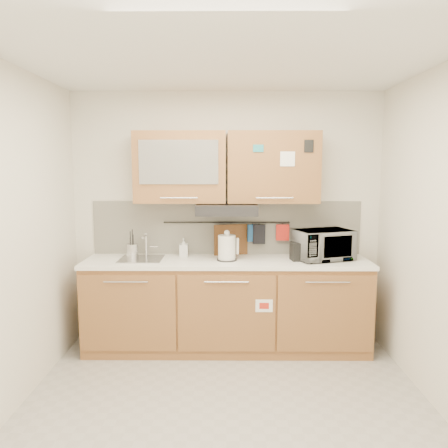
{
  "coord_description": "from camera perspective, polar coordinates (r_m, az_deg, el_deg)",
  "views": [
    {
      "loc": [
        0.0,
        -3.06,
        1.84
      ],
      "look_at": [
        -0.03,
        1.05,
        1.3
      ],
      "focal_mm": 35.0,
      "sensor_mm": 36.0,
      "label": 1
    }
  ],
  "objects": [
    {
      "name": "sink",
      "position": [
        4.44,
        -10.7,
        -4.49
      ],
      "size": [
        0.42,
        0.4,
        0.26
      ],
      "color": "silver",
      "rests_on": "countertop"
    },
    {
      "name": "utensil_crock",
      "position": [
        4.49,
        -11.87,
        -3.44
      ],
      "size": [
        0.15,
        0.15,
        0.29
      ],
      "rotation": [
        0.0,
        0.0,
        -0.31
      ],
      "color": "#B7B7BC",
      "rests_on": "countertop"
    },
    {
      "name": "pot_holder",
      "position": [
        4.58,
        7.66,
        -1.11
      ],
      "size": [
        0.14,
        0.02,
        0.17
      ],
      "primitive_type": "cube",
      "rotation": [
        0.0,
        0.0,
        -0.02
      ],
      "color": "red",
      "rests_on": "utensil_rail"
    },
    {
      "name": "range_hood",
      "position": [
        4.33,
        0.35,
        1.97
      ],
      "size": [
        0.6,
        0.46,
        0.1
      ],
      "primitive_type": "cube",
      "color": "black",
      "rests_on": "upper_cabinets"
    },
    {
      "name": "backsplash",
      "position": [
        4.59,
        0.35,
        -0.48
      ],
      "size": [
        2.8,
        0.02,
        0.56
      ],
      "primitive_type": "cube",
      "color": "silver",
      "rests_on": "countertop"
    },
    {
      "name": "floor",
      "position": [
        3.57,
        0.32,
        -23.51
      ],
      "size": [
        3.2,
        3.2,
        0.0
      ],
      "primitive_type": "plane",
      "color": "#9E9993",
      "rests_on": "ground"
    },
    {
      "name": "upper_cabinets",
      "position": [
        4.38,
        0.29,
        7.41
      ],
      "size": [
        1.82,
        0.37,
        0.7
      ],
      "color": "#A36D3A",
      "rests_on": "wall_back"
    },
    {
      "name": "base_cabinet",
      "position": [
        4.48,
        0.34,
        -11.12
      ],
      "size": [
        2.8,
        0.64,
        0.88
      ],
      "color": "#A36D3A",
      "rests_on": "floor"
    },
    {
      "name": "kettle",
      "position": [
        4.29,
        0.39,
        -3.19
      ],
      "size": [
        0.23,
        0.22,
        0.3
      ],
      "rotation": [
        0.0,
        0.0,
        0.32
      ],
      "color": "silver",
      "rests_on": "countertop"
    },
    {
      "name": "wall_left",
      "position": [
        3.49,
        -26.95,
        -2.17
      ],
      "size": [
        0.0,
        3.0,
        3.0
      ],
      "primitive_type": "plane",
      "rotation": [
        1.57,
        0.0,
        1.57
      ],
      "color": "silver",
      "rests_on": "ground"
    },
    {
      "name": "soap_bottle",
      "position": [
        4.5,
        -5.29,
        -3.06
      ],
      "size": [
        0.09,
        0.09,
        0.19
      ],
      "primitive_type": "imported",
      "rotation": [
        0.0,
        0.0,
        0.05
      ],
      "color": "#999999",
      "rests_on": "countertop"
    },
    {
      "name": "cutting_board",
      "position": [
        4.57,
        0.9,
        -2.81
      ],
      "size": [
        0.35,
        0.11,
        0.44
      ],
      "primitive_type": "cube",
      "rotation": [
        0.0,
        0.0,
        0.23
      ],
      "color": "brown",
      "rests_on": "utensil_rail"
    },
    {
      "name": "utensil_rail",
      "position": [
        4.54,
        0.35,
        0.2
      ],
      "size": [
        1.3,
        0.02,
        0.02
      ],
      "primitive_type": "cylinder",
      "rotation": [
        0.0,
        1.57,
        0.0
      ],
      "color": "black",
      "rests_on": "backsplash"
    },
    {
      "name": "microwave",
      "position": [
        4.44,
        12.81,
        -2.66
      ],
      "size": [
        0.63,
        0.52,
        0.3
      ],
      "primitive_type": "imported",
      "rotation": [
        0.0,
        0.0,
        0.34
      ],
      "color": "#999999",
      "rests_on": "countertop"
    },
    {
      "name": "toaster",
      "position": [
        4.37,
        10.3,
        -3.49
      ],
      "size": [
        0.26,
        0.18,
        0.18
      ],
      "rotation": [
        0.0,
        0.0,
        0.15
      ],
      "color": "black",
      "rests_on": "countertop"
    },
    {
      "name": "wall_back",
      "position": [
        4.59,
        0.35,
        0.78
      ],
      "size": [
        3.2,
        0.0,
        3.2
      ],
      "primitive_type": "plane",
      "rotation": [
        1.57,
        0.0,
        0.0
      ],
      "color": "silver",
      "rests_on": "ground"
    },
    {
      "name": "ceiling",
      "position": [
        3.15,
        0.36,
        21.51
      ],
      "size": [
        3.2,
        3.2,
        0.0
      ],
      "primitive_type": "plane",
      "rotation": [
        3.14,
        0.0,
        0.0
      ],
      "color": "white",
      "rests_on": "wall_back"
    },
    {
      "name": "countertop",
      "position": [
        4.35,
        0.35,
        -4.94
      ],
      "size": [
        2.82,
        0.62,
        0.04
      ],
      "primitive_type": "cube",
      "color": "white",
      "rests_on": "base_cabinet"
    },
    {
      "name": "dark_pouch",
      "position": [
        4.56,
        4.58,
        -1.34
      ],
      "size": [
        0.13,
        0.04,
        0.2
      ],
      "primitive_type": "cube",
      "rotation": [
        0.0,
        0.0,
        0.0
      ],
      "color": "black",
      "rests_on": "utensil_rail"
    },
    {
      "name": "oven_mitt",
      "position": [
        4.55,
        3.74,
        -1.18
      ],
      "size": [
        0.11,
        0.06,
        0.18
      ],
      "primitive_type": "cube",
      "rotation": [
        0.0,
        0.0,
        0.34
      ],
      "color": "navy",
      "rests_on": "utensil_rail"
    }
  ]
}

